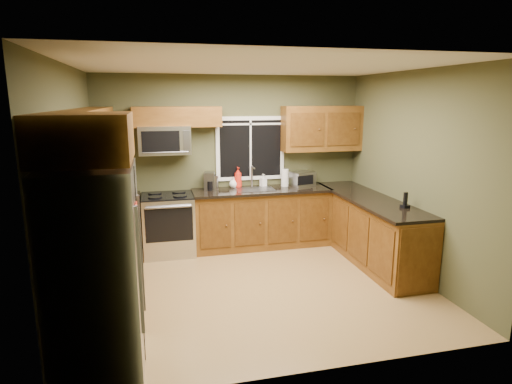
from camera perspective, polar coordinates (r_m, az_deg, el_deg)
name	(u,v)px	position (r m, az deg, el deg)	size (l,w,h in m)	color
floor	(259,286)	(5.56, 0.34, -12.44)	(4.20, 4.20, 0.00)	olive
ceiling	(259,66)	(5.07, 0.38, 16.51)	(4.20, 4.20, 0.00)	white
back_wall	(232,161)	(6.88, -3.21, 4.11)	(4.20, 4.20, 0.00)	#444629
front_wall	(312,223)	(3.47, 7.46, -4.16)	(4.20, 4.20, 0.00)	#444629
left_wall	(72,190)	(5.08, -23.29, 0.19)	(3.60, 3.60, 0.00)	#444629
right_wall	(414,175)	(6.00, 20.26, 2.14)	(3.60, 3.60, 0.00)	#444629
window	(250,148)	(6.90, -0.74, 5.84)	(1.12, 0.03, 1.02)	white
base_cabinets_left	(111,251)	(5.73, -18.77, -7.51)	(0.60, 2.65, 0.90)	brown
countertop_left	(110,215)	(5.59, -18.84, -2.96)	(0.65, 2.65, 0.04)	black
base_cabinets_back	(262,219)	(6.87, 0.74, -3.57)	(2.17, 0.60, 0.90)	brown
countertop_back	(262,190)	(6.73, 0.80, 0.22)	(2.17, 0.65, 0.04)	black
base_cabinets_peninsula	(369,230)	(6.50, 14.83, -4.92)	(0.60, 2.52, 0.90)	brown
countertop_peninsula	(369,199)	(6.38, 14.83, -0.88)	(0.65, 2.50, 0.04)	black
upper_cabinets_left	(90,139)	(5.45, -21.21, 6.55)	(0.33, 2.65, 0.72)	brown
upper_cabinets_back_left	(177,117)	(6.56, -10.46, 9.84)	(1.30, 0.33, 0.30)	brown
upper_cabinets_back_right	(322,129)	(7.08, 8.74, 8.36)	(1.30, 0.33, 0.72)	brown
upper_cabinet_over_fridge	(84,138)	(3.66, -21.95, 6.75)	(0.72, 0.90, 0.38)	brown
refrigerator	(96,272)	(3.92, -20.60, -9.90)	(0.74, 0.90, 1.80)	#B7B7BC
range	(169,224)	(6.64, -11.57, -4.21)	(0.76, 0.69, 0.94)	#B7B7BC
microwave	(165,140)	(6.54, -12.09, 6.77)	(0.76, 0.41, 0.42)	#B7B7BC
sink	(255,188)	(6.72, -0.19, 0.47)	(0.60, 0.42, 0.36)	slate
toaster_oven	(303,179)	(7.05, 6.24, 1.79)	(0.42, 0.37, 0.22)	#B7B7BC
coffee_maker	(210,182)	(6.72, -6.21, 1.40)	(0.20, 0.24, 0.27)	slate
kettle	(214,182)	(6.74, -5.66, 1.40)	(0.19, 0.19, 0.26)	#B7B7BC
paper_towel_roll	(285,178)	(6.95, 3.86, 1.91)	(0.14, 0.14, 0.31)	white
soap_bottle_a	(238,177)	(6.84, -2.41, 1.97)	(0.13, 0.13, 0.33)	red
soap_bottle_b	(263,180)	(6.94, 0.97, 1.60)	(0.09, 0.09, 0.20)	white
soap_bottle_c	(233,182)	(6.84, -3.03, 1.30)	(0.13, 0.13, 0.17)	white
cordless_phone	(405,203)	(5.89, 19.27, -1.41)	(0.11, 0.11, 0.21)	black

